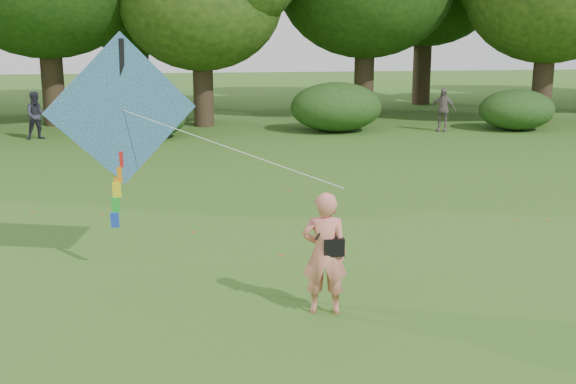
{
  "coord_description": "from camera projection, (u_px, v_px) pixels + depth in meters",
  "views": [
    {
      "loc": [
        -2.17,
        -9.12,
        4.19
      ],
      "look_at": [
        -0.8,
        2.0,
        1.5
      ],
      "focal_mm": 45.0,
      "sensor_mm": 36.0,
      "label": 1
    }
  ],
  "objects": [
    {
      "name": "bystander_right",
      "position": [
        443.0,
        110.0,
        27.52
      ],
      "size": [
        1.04,
        0.81,
        1.65
      ],
      "primitive_type": "imported",
      "rotation": [
        0.0,
        0.0,
        -0.49
      ],
      "color": "slate",
      "rests_on": "ground"
    },
    {
      "name": "ground",
      "position": [
        363.0,
        328.0,
        10.04
      ],
      "size": [
        100.0,
        100.0,
        0.0
      ],
      "primitive_type": "plane",
      "color": "#265114",
      "rests_on": "ground"
    },
    {
      "name": "flying_kite",
      "position": [
        122.0,
        113.0,
        11.67
      ],
      "size": [
        4.41,
        2.64,
        3.23
      ],
      "color": "#2647A6",
      "rests_on": "ground"
    },
    {
      "name": "fallen_leaves",
      "position": [
        334.0,
        233.0,
        14.47
      ],
      "size": [
        11.25,
        9.71,
        0.01
      ],
      "color": "brown",
      "rests_on": "ground"
    },
    {
      "name": "crossbody_bag",
      "position": [
        333.0,
        246.0,
        10.34
      ],
      "size": [
        0.43,
        0.2,
        0.72
      ],
      "color": "black",
      "rests_on": "ground"
    },
    {
      "name": "man_kite_flyer",
      "position": [
        325.0,
        253.0,
        10.38
      ],
      "size": [
        0.73,
        0.54,
        1.82
      ],
      "primitive_type": "imported",
      "rotation": [
        0.0,
        0.0,
        2.97
      ],
      "color": "#E57D6C",
      "rests_on": "ground"
    },
    {
      "name": "shrub_band",
      "position": [
        239.0,
        112.0,
        26.75
      ],
      "size": [
        39.15,
        3.22,
        1.88
      ],
      "color": "#264919",
      "rests_on": "ground"
    },
    {
      "name": "bystander_left",
      "position": [
        37.0,
        116.0,
        25.66
      ],
      "size": [
        1.0,
        0.9,
        1.7
      ],
      "primitive_type": "imported",
      "rotation": [
        0.0,
        0.0,
        0.37
      ],
      "color": "#2C2B3A",
      "rests_on": "ground"
    }
  ]
}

